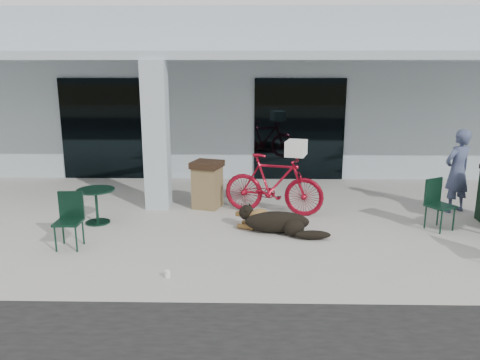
{
  "coord_description": "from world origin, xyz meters",
  "views": [
    {
      "loc": [
        0.47,
        -7.49,
        2.98
      ],
      "look_at": [
        0.31,
        0.68,
        1.0
      ],
      "focal_mm": 35.0,
      "sensor_mm": 36.0,
      "label": 1
    }
  ],
  "objects_px": {
    "bicycle": "(273,184)",
    "cafe_chair_far_a": "(441,205)",
    "cafe_table_near": "(97,206)",
    "person": "(457,171)",
    "cafe_chair_near": "(68,221)",
    "dog": "(277,221)",
    "trash_receptacle": "(207,185)"
  },
  "relations": [
    {
      "from": "cafe_table_near",
      "to": "cafe_chair_far_a",
      "type": "height_order",
      "value": "cafe_chair_far_a"
    },
    {
      "from": "cafe_table_near",
      "to": "person",
      "type": "distance_m",
      "value": 7.37
    },
    {
      "from": "bicycle",
      "to": "cafe_chair_far_a",
      "type": "distance_m",
      "value": 3.21
    },
    {
      "from": "cafe_table_near",
      "to": "cafe_chair_far_a",
      "type": "relative_size",
      "value": 0.76
    },
    {
      "from": "cafe_chair_far_a",
      "to": "trash_receptacle",
      "type": "distance_m",
      "value": 4.67
    },
    {
      "from": "person",
      "to": "bicycle",
      "type": "bearing_deg",
      "value": -22.58
    },
    {
      "from": "bicycle",
      "to": "cafe_table_near",
      "type": "xyz_separation_m",
      "value": [
        -3.47,
        -0.7,
        -0.28
      ]
    },
    {
      "from": "bicycle",
      "to": "trash_receptacle",
      "type": "relative_size",
      "value": 2.04
    },
    {
      "from": "bicycle",
      "to": "cafe_table_near",
      "type": "bearing_deg",
      "value": 116.94
    },
    {
      "from": "cafe_table_near",
      "to": "cafe_chair_far_a",
      "type": "xyz_separation_m",
      "value": [
        6.54,
        -0.25,
        0.14
      ]
    },
    {
      "from": "dog",
      "to": "trash_receptacle",
      "type": "bearing_deg",
      "value": 155.41
    },
    {
      "from": "cafe_table_near",
      "to": "cafe_chair_far_a",
      "type": "distance_m",
      "value": 6.54
    },
    {
      "from": "cafe_table_near",
      "to": "person",
      "type": "relative_size",
      "value": 0.42
    },
    {
      "from": "bicycle",
      "to": "person",
      "type": "height_order",
      "value": "person"
    },
    {
      "from": "bicycle",
      "to": "dog",
      "type": "bearing_deg",
      "value": -163.62
    },
    {
      "from": "cafe_chair_near",
      "to": "dog",
      "type": "bearing_deg",
      "value": 12.28
    },
    {
      "from": "dog",
      "to": "cafe_chair_far_a",
      "type": "xyz_separation_m",
      "value": [
        3.05,
        0.22,
        0.25
      ]
    },
    {
      "from": "cafe_chair_near",
      "to": "person",
      "type": "bearing_deg",
      "value": 15.76
    },
    {
      "from": "cafe_chair_far_a",
      "to": "trash_receptacle",
      "type": "relative_size",
      "value": 0.93
    },
    {
      "from": "cafe_table_near",
      "to": "bicycle",
      "type": "bearing_deg",
      "value": 11.32
    },
    {
      "from": "person",
      "to": "cafe_chair_far_a",
      "type": "bearing_deg",
      "value": 31.09
    },
    {
      "from": "cafe_table_near",
      "to": "person",
      "type": "xyz_separation_m",
      "value": [
        7.29,
        0.9,
        0.53
      ]
    },
    {
      "from": "dog",
      "to": "trash_receptacle",
      "type": "distance_m",
      "value": 2.14
    },
    {
      "from": "bicycle",
      "to": "person",
      "type": "distance_m",
      "value": 3.84
    },
    {
      "from": "dog",
      "to": "bicycle",
      "type": "bearing_deg",
      "value": 114.1
    },
    {
      "from": "cafe_chair_near",
      "to": "bicycle",
      "type": "bearing_deg",
      "value": 28.65
    },
    {
      "from": "person",
      "to": "trash_receptacle",
      "type": "height_order",
      "value": "person"
    },
    {
      "from": "bicycle",
      "to": "person",
      "type": "bearing_deg",
      "value": -71.32
    },
    {
      "from": "dog",
      "to": "cafe_chair_near",
      "type": "xyz_separation_m",
      "value": [
        -3.54,
        -0.83,
        0.24
      ]
    },
    {
      "from": "cafe_table_near",
      "to": "dog",
      "type": "bearing_deg",
      "value": -7.73
    },
    {
      "from": "bicycle",
      "to": "cafe_chair_far_a",
      "type": "bearing_deg",
      "value": -91.57
    },
    {
      "from": "bicycle",
      "to": "dog",
      "type": "height_order",
      "value": "bicycle"
    }
  ]
}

